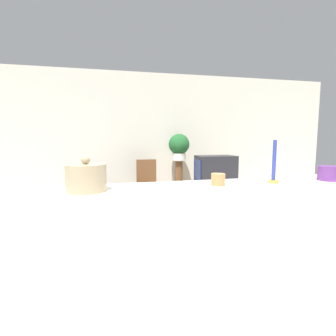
{
  "coord_description": "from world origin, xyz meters",
  "views": [
    {
      "loc": [
        -0.6,
        -2.1,
        1.38
      ],
      "look_at": [
        0.43,
        2.25,
        0.85
      ],
      "focal_mm": 28.0,
      "sensor_mm": 36.0,
      "label": 1
    }
  ],
  "objects_px": {
    "couch": "(112,213)",
    "wooden_chair": "(147,182)",
    "television": "(215,171)",
    "potted_plant": "(179,146)",
    "decorative_bowl": "(86,178)"
  },
  "relations": [
    {
      "from": "couch",
      "to": "wooden_chair",
      "type": "relative_size",
      "value": 1.89
    },
    {
      "from": "couch",
      "to": "wooden_chair",
      "type": "xyz_separation_m",
      "value": [
        0.71,
        1.18,
        0.24
      ]
    },
    {
      "from": "television",
      "to": "potted_plant",
      "type": "relative_size",
      "value": 1.31
    },
    {
      "from": "television",
      "to": "wooden_chair",
      "type": "bearing_deg",
      "value": 152.47
    },
    {
      "from": "wooden_chair",
      "to": "potted_plant",
      "type": "xyz_separation_m",
      "value": [
        0.67,
        0.09,
        0.7
      ]
    },
    {
      "from": "potted_plant",
      "to": "decorative_bowl",
      "type": "relative_size",
      "value": 2.45
    },
    {
      "from": "couch",
      "to": "decorative_bowl",
      "type": "height_order",
      "value": "decorative_bowl"
    },
    {
      "from": "couch",
      "to": "television",
      "type": "relative_size",
      "value": 2.49
    },
    {
      "from": "wooden_chair",
      "to": "decorative_bowl",
      "type": "height_order",
      "value": "decorative_bowl"
    },
    {
      "from": "wooden_chair",
      "to": "potted_plant",
      "type": "relative_size",
      "value": 1.73
    },
    {
      "from": "television",
      "to": "wooden_chair",
      "type": "xyz_separation_m",
      "value": [
        -1.17,
        0.61,
        -0.26
      ]
    },
    {
      "from": "television",
      "to": "potted_plant",
      "type": "height_order",
      "value": "potted_plant"
    },
    {
      "from": "couch",
      "to": "potted_plant",
      "type": "height_order",
      "value": "potted_plant"
    },
    {
      "from": "television",
      "to": "potted_plant",
      "type": "bearing_deg",
      "value": 125.2
    },
    {
      "from": "wooden_chair",
      "to": "decorative_bowl",
      "type": "bearing_deg",
      "value": -104.01
    }
  ]
}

